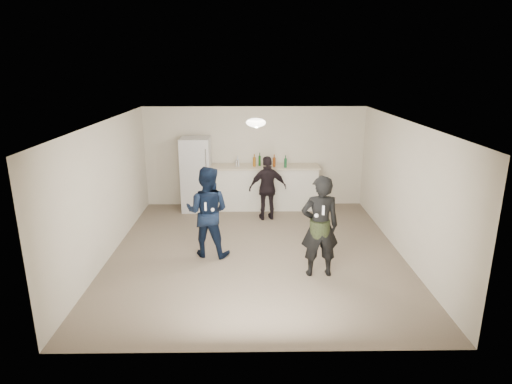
{
  "coord_description": "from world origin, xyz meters",
  "views": [
    {
      "loc": [
        -0.11,
        -7.57,
        3.44
      ],
      "look_at": [
        0.0,
        0.2,
        1.15
      ],
      "focal_mm": 30.0,
      "sensor_mm": 36.0,
      "label": 1
    }
  ],
  "objects_px": {
    "counter": "(265,188)",
    "fridge": "(196,174)",
    "woman": "(320,226)",
    "shaker": "(236,163)",
    "man": "(207,212)",
    "spectator": "(268,188)"
  },
  "relations": [
    {
      "from": "counter",
      "to": "fridge",
      "type": "relative_size",
      "value": 1.44
    },
    {
      "from": "fridge",
      "to": "woman",
      "type": "bearing_deg",
      "value": -54.91
    },
    {
      "from": "counter",
      "to": "spectator",
      "type": "xyz_separation_m",
      "value": [
        0.05,
        -0.8,
        0.22
      ]
    },
    {
      "from": "man",
      "to": "woman",
      "type": "distance_m",
      "value": 2.13
    },
    {
      "from": "shaker",
      "to": "man",
      "type": "height_order",
      "value": "man"
    },
    {
      "from": "counter",
      "to": "fridge",
      "type": "distance_m",
      "value": 1.72
    },
    {
      "from": "counter",
      "to": "man",
      "type": "bearing_deg",
      "value": -112.74
    },
    {
      "from": "fridge",
      "to": "shaker",
      "type": "height_order",
      "value": "fridge"
    },
    {
      "from": "counter",
      "to": "shaker",
      "type": "bearing_deg",
      "value": -174.31
    },
    {
      "from": "shaker",
      "to": "woman",
      "type": "bearing_deg",
      "value": -67.07
    },
    {
      "from": "shaker",
      "to": "woman",
      "type": "height_order",
      "value": "woman"
    },
    {
      "from": "counter",
      "to": "shaker",
      "type": "relative_size",
      "value": 15.29
    },
    {
      "from": "man",
      "to": "spectator",
      "type": "bearing_deg",
      "value": -110.08
    },
    {
      "from": "woman",
      "to": "counter",
      "type": "bearing_deg",
      "value": -80.73
    },
    {
      "from": "fridge",
      "to": "man",
      "type": "height_order",
      "value": "fridge"
    },
    {
      "from": "fridge",
      "to": "man",
      "type": "distance_m",
      "value": 2.73
    },
    {
      "from": "shaker",
      "to": "spectator",
      "type": "xyz_separation_m",
      "value": [
        0.74,
        -0.73,
        -0.43
      ]
    },
    {
      "from": "fridge",
      "to": "shaker",
      "type": "xyz_separation_m",
      "value": [
        0.98,
        0.0,
        0.28
      ]
    },
    {
      "from": "man",
      "to": "woman",
      "type": "bearing_deg",
      "value": 168.13
    },
    {
      "from": "counter",
      "to": "spectator",
      "type": "relative_size",
      "value": 1.74
    },
    {
      "from": "counter",
      "to": "woman",
      "type": "bearing_deg",
      "value": -77.45
    },
    {
      "from": "spectator",
      "to": "counter",
      "type": "bearing_deg",
      "value": -95.63
    }
  ]
}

